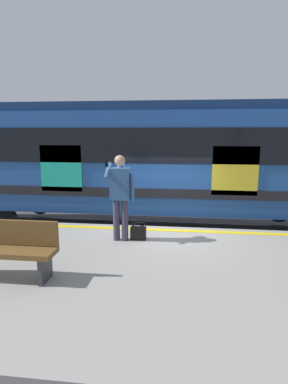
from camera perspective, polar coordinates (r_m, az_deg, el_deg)
ground_plane at (r=8.06m, az=3.14°, el=-12.11°), size 24.37×24.37×0.00m
platform at (r=5.64m, az=1.36°, el=-17.87°), size 15.80×4.97×0.87m
safety_line at (r=7.48m, az=3.05°, el=-6.83°), size 15.48×0.16×0.01m
track_rail_near at (r=9.34m, az=3.74°, el=-8.30°), size 20.54×0.08×0.16m
track_rail_far at (r=10.71m, az=4.19°, el=-5.79°), size 20.54×0.08×0.16m
train_carriage at (r=9.60m, az=1.29°, el=6.51°), size 12.88×2.98×3.75m
passenger at (r=6.56m, az=-4.27°, el=0.22°), size 0.57×0.55×1.80m
handbag at (r=6.81m, az=-1.02°, el=-7.26°), size 0.33×0.30×0.34m
bench at (r=5.45m, az=-23.18°, el=-9.20°), size 1.52×0.44×0.90m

